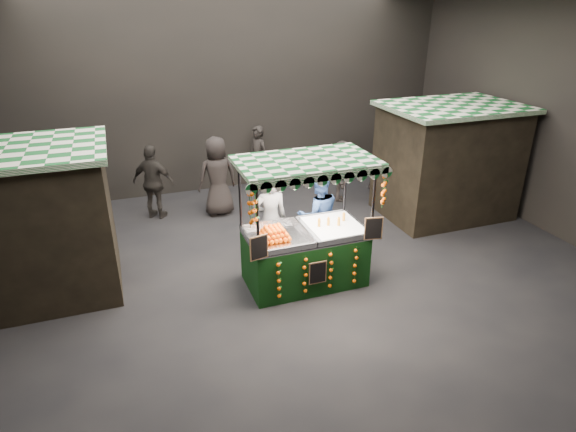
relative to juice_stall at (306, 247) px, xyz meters
name	(u,v)px	position (x,y,z in m)	size (l,w,h in m)	color
ground	(291,275)	(-0.17, 0.33, -0.72)	(12.00, 12.00, 0.00)	black
market_hall	(291,92)	(-0.17, 0.33, 2.66)	(12.10, 10.10, 5.05)	black
neighbour_stall_left	(22,224)	(-4.57, 1.33, 0.58)	(3.00, 2.20, 2.60)	black
neighbour_stall_right	(447,161)	(4.23, 1.83, 0.58)	(3.00, 2.20, 2.60)	black
juice_stall	(306,247)	(0.00, 0.00, 0.00)	(2.41, 1.42, 2.33)	black
vendor_grey	(270,219)	(-0.34, 1.00, 0.17)	(0.68, 0.47, 1.78)	gray
vendor_blue	(318,216)	(0.61, 0.88, 0.15)	(0.91, 0.75, 1.74)	navy
shopper_0	(67,225)	(-4.01, 2.23, 0.07)	(0.59, 0.40, 1.59)	black
shopper_1	(387,155)	(3.79, 3.72, 0.21)	(1.04, 0.88, 1.86)	#2D2625
shopper_2	(154,182)	(-2.23, 3.86, 0.15)	(1.09, 0.91, 1.75)	#2B2723
shopper_3	(342,171)	(2.30, 3.36, 0.05)	(0.95, 1.15, 1.55)	black
shopper_4	(217,176)	(-0.80, 3.59, 0.22)	(0.98, 0.70, 1.88)	#292321
shopper_5	(406,170)	(3.68, 2.62, 0.16)	(1.05, 1.72, 1.77)	black
shopper_6	(258,158)	(0.56, 4.85, 0.14)	(0.63, 0.74, 1.72)	#282320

